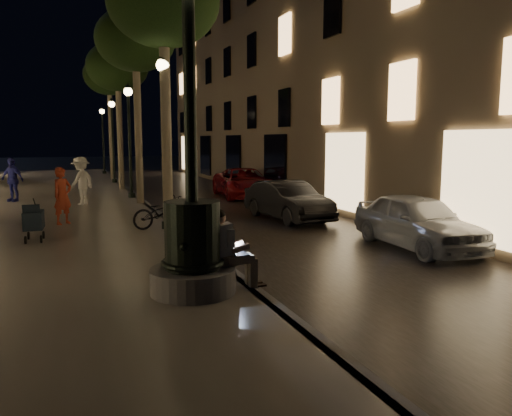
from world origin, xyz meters
name	(u,v)px	position (x,y,z in m)	size (l,w,h in m)	color
ground	(142,205)	(0.00, 15.00, 0.00)	(120.00, 120.00, 0.00)	black
cobble_lane	(212,201)	(3.00, 15.00, 0.01)	(6.00, 45.00, 0.02)	black
promenade	(37,207)	(-4.00, 15.00, 0.10)	(8.00, 45.00, 0.20)	slate
curb_strip	(142,202)	(0.00, 15.00, 0.10)	(0.25, 45.00, 0.20)	#59595B
building_right	(325,46)	(10.00, 18.00, 7.50)	(8.00, 36.00, 15.00)	#766049
fountain_lamppost	(192,231)	(-1.00, 2.00, 1.21)	(1.40, 1.40, 5.21)	#59595B
seated_man_laptop	(229,247)	(-0.39, 2.00, 0.91)	(0.98, 0.33, 1.35)	gray
tree_near	(163,4)	(-0.25, 8.00, 6.24)	(3.00, 3.00, 7.30)	#6B604C
tree_second	(135,41)	(-0.20, 14.00, 6.33)	(3.00, 3.00, 7.40)	#6B604C
tree_third	(117,68)	(-0.30, 20.00, 6.14)	(3.00, 3.00, 7.20)	#6B604C
tree_far	(109,76)	(-0.22, 26.00, 6.43)	(3.00, 3.00, 7.50)	#6B604C
lamp_curb_a	(164,119)	(-0.30, 8.00, 3.24)	(0.36, 0.36, 4.81)	black
lamp_curb_b	(129,126)	(-0.30, 16.00, 3.24)	(0.36, 0.36, 4.81)	black
lamp_curb_c	(113,129)	(-0.30, 24.00, 3.24)	(0.36, 0.36, 4.81)	black
lamp_curb_d	(103,131)	(-0.30, 32.00, 3.24)	(0.36, 0.36, 4.81)	black
stroller	(34,220)	(-3.66, 7.37, 0.72)	(0.47, 1.03, 1.05)	black
car_front	(417,221)	(5.20, 4.18, 0.68)	(1.61, 3.99, 1.36)	#A7ABAF
car_second	(288,201)	(4.00, 9.31, 0.65)	(1.38, 3.96, 1.30)	black
car_third	(244,183)	(4.83, 16.02, 0.67)	(2.24, 4.85, 1.35)	maroon
pedestrian_red	(62,196)	(-3.00, 9.82, 1.04)	(0.61, 0.40, 1.68)	#AE3A22
pedestrian_white	(81,181)	(-2.35, 14.33, 1.11)	(1.17, 0.67, 1.82)	silver
pedestrian_blue	(12,180)	(-4.91, 16.33, 1.08)	(1.03, 0.43, 1.76)	navy
bicycle	(162,212)	(-0.40, 8.14, 0.65)	(0.60, 1.71, 0.90)	black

